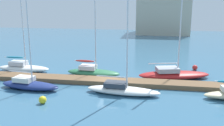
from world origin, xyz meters
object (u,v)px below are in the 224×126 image
sailboat_4 (173,73)px  mooring_buoy_red (195,68)px  sailboat_0 (23,67)px  mooring_buoy_yellow (43,100)px  sailboat_1 (29,84)px  sailboat_2 (93,71)px  sailboat_3 (122,89)px  harbor_building_distant (163,15)px

sailboat_4 → mooring_buoy_red: sailboat_4 is taller
sailboat_0 → sailboat_4: bearing=-0.0°
sailboat_4 → mooring_buoy_yellow: 16.43m
sailboat_0 → sailboat_1: 7.95m
sailboat_0 → mooring_buoy_red: size_ratio=16.04×
sailboat_2 → sailboat_4: (10.23, 0.61, 0.01)m
sailboat_3 → mooring_buoy_yellow: 8.03m
mooring_buoy_yellow → harbor_building_distant: size_ratio=0.05×
sailboat_0 → mooring_buoy_yellow: size_ratio=16.02×
mooring_buoy_yellow → sailboat_1: bearing=131.1°
sailboat_3 → mooring_buoy_red: (8.83, 11.21, -0.20)m
sailboat_1 → sailboat_3: 10.31m
sailboat_0 → mooring_buoy_yellow: 12.87m
sailboat_0 → sailboat_3: (14.64, -6.58, -0.06)m
sailboat_0 → harbor_building_distant: size_ratio=0.77×
sailboat_1 → sailboat_2: 8.37m
sailboat_1 → mooring_buoy_red: bearing=37.1°
sailboat_2 → mooring_buoy_yellow: bearing=-100.3°
sailboat_2 → sailboat_4: bearing=6.7°
sailboat_1 → sailboat_2: bearing=53.9°
harbor_building_distant → sailboat_1: bearing=-105.7°
harbor_building_distant → sailboat_0: bearing=-112.3°
sailboat_1 → mooring_buoy_yellow: size_ratio=15.02×
mooring_buoy_red → harbor_building_distant: harbor_building_distant is taller
sailboat_1 → harbor_building_distant: bearing=80.8°
sailboat_0 → sailboat_4: (20.22, 0.10, -0.01)m
sailboat_2 → mooring_buoy_yellow: size_ratio=15.40×
sailboat_1 → mooring_buoy_yellow: bearing=-42.4°
sailboat_3 → sailboat_2: bearing=131.9°
sailboat_3 → mooring_buoy_yellow: bearing=-147.2°
harbor_building_distant → mooring_buoy_red: bearing=-85.1°
sailboat_2 → sailboat_3: (4.65, -6.07, -0.05)m
sailboat_1 → sailboat_4: size_ratio=0.73×
sailboat_0 → harbor_building_distant: sailboat_0 is taller
mooring_buoy_red → sailboat_3: bearing=-128.2°
sailboat_2 → harbor_building_distant: 49.92m
sailboat_0 → sailboat_1: bearing=-57.3°
sailboat_4 → sailboat_2: bearing=169.9°
sailboat_3 → harbor_building_distant: 55.24m
mooring_buoy_red → mooring_buoy_yellow: bearing=-136.6°
mooring_buoy_red → mooring_buoy_yellow: size_ratio=1.00×
sailboat_3 → sailboat_4: size_ratio=0.82×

